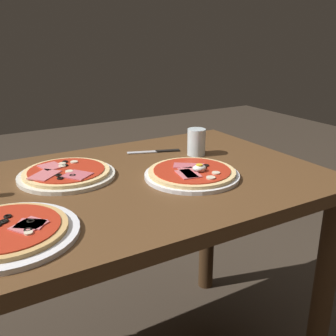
# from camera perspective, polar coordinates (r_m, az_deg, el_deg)

# --- Properties ---
(dining_table) EXTENTS (1.17, 0.77, 0.77)m
(dining_table) POSITION_cam_1_polar(r_m,az_deg,el_deg) (1.27, -4.56, -7.03)
(dining_table) COLOR brown
(dining_table) RESTS_ON ground
(pizza_foreground) EXTENTS (0.29, 0.29, 0.05)m
(pizza_foreground) POSITION_cam_1_polar(r_m,az_deg,el_deg) (1.23, 3.44, -0.79)
(pizza_foreground) COLOR white
(pizza_foreground) RESTS_ON dining_table
(pizza_across_left) EXTENTS (0.30, 0.30, 0.03)m
(pizza_across_left) POSITION_cam_1_polar(r_m,az_deg,el_deg) (1.26, -14.29, -0.79)
(pizza_across_left) COLOR silver
(pizza_across_left) RESTS_ON dining_table
(pizza_across_right) EXTENTS (0.32, 0.32, 0.03)m
(pizza_across_right) POSITION_cam_1_polar(r_m,az_deg,el_deg) (0.95, -22.02, -8.45)
(pizza_across_right) COLOR white
(pizza_across_right) RESTS_ON dining_table
(water_glass_near) EXTENTS (0.07, 0.07, 0.10)m
(water_glass_near) POSITION_cam_1_polar(r_m,az_deg,el_deg) (1.44, 4.06, 3.46)
(water_glass_near) COLOR silver
(water_glass_near) RESTS_ON dining_table
(knife) EXTENTS (0.19, 0.08, 0.01)m
(knife) POSITION_cam_1_polar(r_m,az_deg,el_deg) (1.48, -1.53, 2.39)
(knife) COLOR silver
(knife) RESTS_ON dining_table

